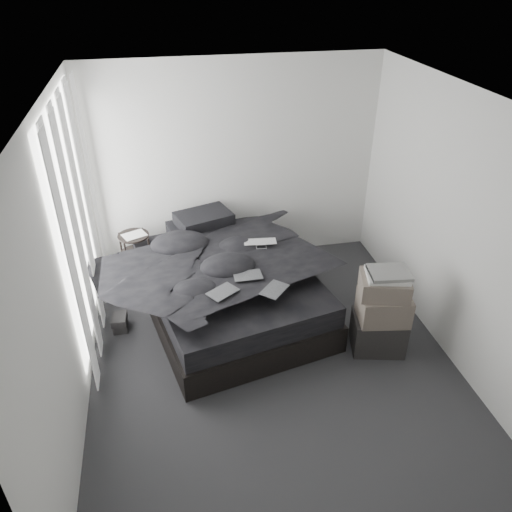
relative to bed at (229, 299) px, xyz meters
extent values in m
cube|color=#2C2C2F|center=(0.31, -0.87, -0.16)|extent=(3.60, 4.20, 0.01)
cube|color=white|center=(0.31, -0.87, 2.44)|extent=(3.60, 4.20, 0.01)
cube|color=silver|center=(0.31, 1.23, 1.14)|extent=(3.60, 0.01, 2.60)
cube|color=silver|center=(0.31, -2.97, 1.14)|extent=(3.60, 0.01, 2.60)
cube|color=silver|center=(-1.49, -0.87, 1.14)|extent=(0.01, 4.20, 2.60)
cube|color=silver|center=(2.11, -0.87, 1.14)|extent=(0.01, 4.20, 2.60)
cube|color=white|center=(-1.47, 0.03, 1.19)|extent=(0.02, 2.00, 2.30)
cube|color=white|center=(-1.42, 0.03, 1.12)|extent=(0.06, 2.12, 2.48)
cube|color=black|center=(0.00, 0.00, 0.00)|extent=(2.18, 2.61, 0.31)
cube|color=black|center=(0.00, 0.00, 0.28)|extent=(2.10, 2.53, 0.25)
imported|color=black|center=(0.01, -0.05, 0.54)|extent=(2.07, 2.27, 0.27)
cube|color=black|center=(-0.24, 0.86, 0.48)|extent=(0.77, 0.60, 0.16)
cube|color=black|center=(-0.16, 0.85, 0.63)|extent=(0.75, 0.62, 0.14)
imported|color=silver|center=(0.40, 0.14, 0.68)|extent=(0.39, 0.27, 0.03)
cube|color=black|center=(-0.14, -0.66, 0.67)|extent=(0.35, 0.32, 0.01)
cube|color=black|center=(0.15, -0.42, 0.68)|extent=(0.29, 0.19, 0.01)
cube|color=black|center=(0.36, -0.72, 0.69)|extent=(0.34, 0.34, 0.01)
cylinder|color=black|center=(-1.02, 0.78, 0.19)|extent=(0.45, 0.45, 0.69)
cube|color=white|center=(-1.00, 0.77, 0.54)|extent=(0.32, 0.29, 0.01)
cube|color=black|center=(-1.23, -0.09, -0.08)|extent=(0.17, 0.23, 0.15)
cube|color=black|center=(1.43, -0.93, 0.04)|extent=(0.60, 0.52, 0.39)
cube|color=#61564C|center=(1.44, -0.94, 0.38)|extent=(0.54, 0.46, 0.30)
cube|color=#61564C|center=(1.42, -0.92, 0.63)|extent=(0.55, 0.49, 0.20)
cube|color=silver|center=(1.43, -0.93, 0.75)|extent=(0.46, 0.40, 0.04)
cube|color=silver|center=(1.44, -0.94, 0.79)|extent=(0.42, 0.35, 0.04)
camera|label=1|loc=(-0.61, -4.60, 3.43)|focal=35.00mm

